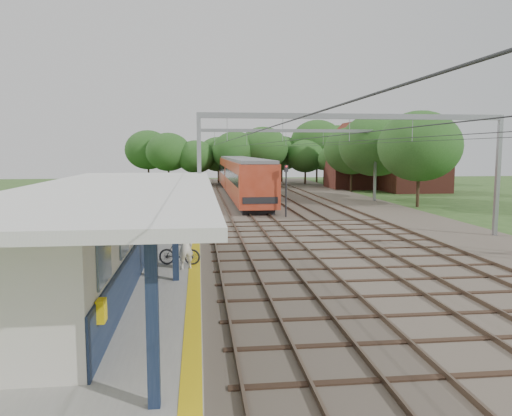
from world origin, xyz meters
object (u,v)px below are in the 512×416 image
person (185,246)px  bicycle (179,252)px  train (239,174)px  signal_post (286,186)px

person → bicycle: bearing=-95.1°
person → train: (5.10, 36.85, 1.04)m
person → train: bearing=-122.3°
bicycle → signal_post: size_ratio=0.43×
person → signal_post: (6.95, 16.62, 1.13)m
person → bicycle: 0.88m
person → train: train is taller
train → signal_post: train is taller
bicycle → train: 36.53m
signal_post → train: bearing=73.8°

